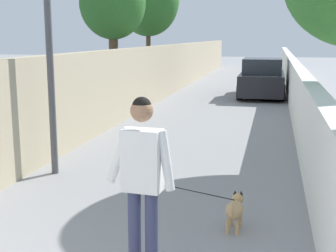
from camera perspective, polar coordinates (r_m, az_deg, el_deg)
name	(u,v)px	position (r m, az deg, el deg)	size (l,w,h in m)	color
ground_plane	(219,107)	(16.27, 6.21, 2.31)	(80.00, 80.00, 0.00)	gray
wall_left	(132,81)	(14.70, -4.41, 5.46)	(48.00, 0.30, 2.06)	tan
fence_right	(298,94)	(14.10, 15.51, 3.83)	(48.00, 0.30, 1.55)	white
tree_left_near	(113,4)	(15.91, -6.77, 14.51)	(2.17, 2.17, 4.67)	brown
tree_left_far	(148,0)	(21.79, -2.46, 15.13)	(2.83, 2.83, 5.67)	brown
lamp_post	(47,5)	(8.35, -14.49, 14.11)	(0.36, 0.36, 4.28)	#4C4C51
person_skateboarder	(142,172)	(4.54, -3.13, -5.63)	(0.25, 0.71, 1.78)	#333859
dog	(235,209)	(6.06, 8.12, -9.96)	(1.76, 0.92, 1.06)	tan
car_near	(262,79)	(19.26, 11.38, 5.63)	(3.96, 1.80, 1.54)	black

